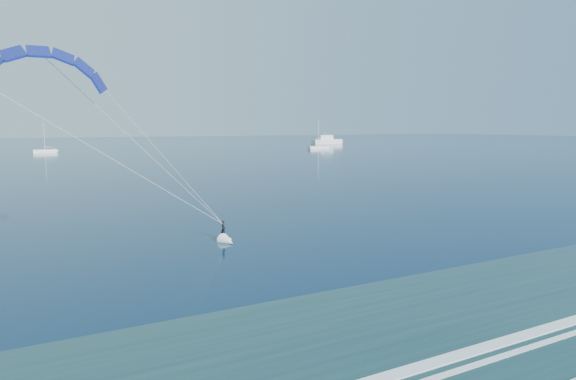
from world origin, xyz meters
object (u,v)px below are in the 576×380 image
(kitesurfer_rig, at_px, (147,153))
(motor_yacht, at_px, (326,141))
(sailboat_3, at_px, (45,151))
(sailboat_4, at_px, (318,147))

(kitesurfer_rig, bearing_deg, motor_yacht, 53.62)
(motor_yacht, bearing_deg, sailboat_3, -168.85)
(kitesurfer_rig, distance_m, motor_yacht, 233.73)
(motor_yacht, relative_size, sailboat_4, 1.36)
(kitesurfer_rig, height_order, sailboat_3, kitesurfer_rig)
(sailboat_3, bearing_deg, kitesurfer_rig, -91.54)
(sailboat_3, bearing_deg, sailboat_4, -11.69)
(sailboat_3, xyz_separation_m, sailboat_4, (99.38, -20.56, 0.01))
(sailboat_4, bearing_deg, motor_yacht, 53.44)
(sailboat_4, bearing_deg, sailboat_3, 168.31)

